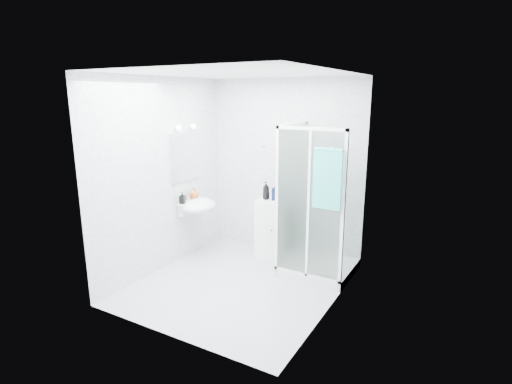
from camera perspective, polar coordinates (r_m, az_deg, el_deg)
The scene contains 12 objects.
room at distance 4.81m, azimuth -2.58°, elevation 0.95°, with size 2.40×2.60×2.60m.
shower_enclosure at distance 5.42m, azimuth 7.94°, elevation -7.08°, with size 0.90×0.95×2.00m.
wall_basin at distance 5.84m, azimuth -8.39°, elevation -1.98°, with size 0.46×0.56×0.35m.
mirror at distance 5.82m, azimuth -10.19°, elevation 4.98°, with size 0.02×0.60×0.70m, color white.
vanity_lights at distance 5.74m, azimuth -9.98°, elevation 9.10°, with size 0.10×0.40×0.08m.
wall_hooks at distance 5.95m, azimuth 1.80°, elevation 6.55°, with size 0.23×0.06×0.03m.
storage_cabinet at distance 5.94m, azimuth 2.05°, elevation -5.18°, with size 0.39×0.40×0.88m.
hand_towel at distance 4.68m, azimuth 10.17°, elevation 2.06°, with size 0.34×0.05×0.72m.
shampoo_bottle_a at distance 5.79m, azimuth 1.44°, elevation 0.23°, with size 0.10×0.10×0.27m, color black.
shampoo_bottle_b at distance 5.77m, azimuth 2.84°, elevation 0.07°, with size 0.11×0.11×0.25m, color #0B1547.
soap_dispenser_orange at distance 5.95m, azimuth -8.79°, elevation -0.21°, with size 0.13×0.13×0.17m, color #C15516.
soap_dispenser_black at distance 5.73m, azimuth -10.49°, elevation -0.82°, with size 0.08×0.08×0.17m, color black.
Camera 1 is at (2.50, -3.97, 2.36)m, focal length 28.00 mm.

